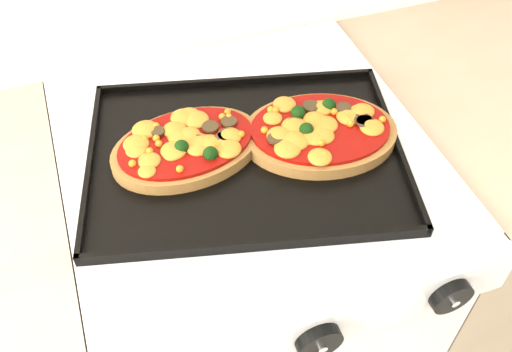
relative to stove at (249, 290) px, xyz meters
name	(u,v)px	position (x,y,z in m)	size (l,w,h in m)	color
stove	(249,290)	(0.00, 0.00, 0.00)	(0.60, 0.60, 0.91)	silver
control_panel	(321,326)	(0.00, -0.31, 0.40)	(0.60, 0.02, 0.09)	silver
knob_center	(319,342)	(-0.01, -0.33, 0.40)	(0.06, 0.06, 0.02)	black
knob_right	(451,297)	(0.19, -0.33, 0.40)	(0.06, 0.06, 0.02)	black
baking_tray	(246,153)	(-0.01, -0.03, 0.47)	(0.50, 0.37, 0.02)	black
pizza_left	(186,145)	(-0.10, 0.01, 0.48)	(0.24, 0.16, 0.04)	olive
pizza_right	(320,131)	(0.11, -0.03, 0.48)	(0.25, 0.18, 0.04)	olive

